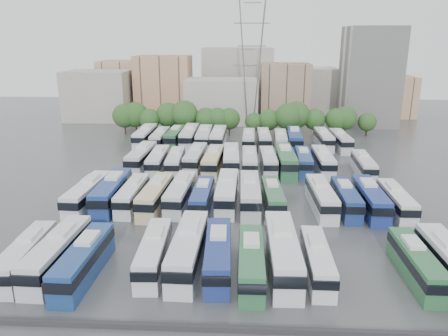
# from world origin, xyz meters

# --- Properties ---
(ground) EXTENTS (220.00, 220.00, 0.00)m
(ground) POSITION_xyz_m (0.00, 0.00, 0.00)
(ground) COLOR #424447
(ground) RESTS_ON ground
(parapet) EXTENTS (56.00, 0.50, 0.50)m
(parapet) POSITION_xyz_m (0.00, -33.00, 0.25)
(parapet) COLOR #2D2D30
(parapet) RESTS_ON ground
(tree_line) EXTENTS (64.64, 8.11, 8.51)m
(tree_line) POSITION_xyz_m (-2.08, 42.15, 4.48)
(tree_line) COLOR black
(tree_line) RESTS_ON ground
(city_buildings) EXTENTS (102.00, 35.00, 20.00)m
(city_buildings) POSITION_xyz_m (-7.46, 71.86, 7.87)
(city_buildings) COLOR #9E998E
(city_buildings) RESTS_ON ground
(apartment_tower) EXTENTS (14.00, 14.00, 26.00)m
(apartment_tower) POSITION_xyz_m (34.00, 58.00, 13.00)
(apartment_tower) COLOR silver
(apartment_tower) RESTS_ON ground
(electricity_pylon) EXTENTS (9.00, 6.91, 33.83)m
(electricity_pylon) POSITION_xyz_m (2.00, 50.00, 18.66)
(electricity_pylon) COLOR slate
(electricity_pylon) RESTS_ON ground
(bus_r0_s0) EXTENTS (3.01, 11.54, 3.59)m
(bus_r0_s0) POSITION_xyz_m (-21.40, -24.38, 1.76)
(bus_r0_s0) COLOR silver
(bus_r0_s0) RESTS_ON ground
(bus_r0_s1) EXTENTS (3.06, 12.65, 3.95)m
(bus_r0_s1) POSITION_xyz_m (-18.23, -23.94, 1.94)
(bus_r0_s1) COLOR silver
(bus_r0_s1) RESTS_ON ground
(bus_r0_s2) EXTENTS (2.86, 12.04, 3.76)m
(bus_r0_s2) POSITION_xyz_m (-15.02, -25.18, 1.85)
(bus_r0_s2) COLOR navy
(bus_r0_s2) RESTS_ON ground
(bus_r0_s4) EXTENTS (3.02, 11.56, 3.60)m
(bus_r0_s4) POSITION_xyz_m (-8.39, -22.96, 1.77)
(bus_r0_s4) COLOR silver
(bus_r0_s4) RESTS_ON ground
(bus_r0_s5) EXTENTS (3.16, 13.29, 4.15)m
(bus_r0_s5) POSITION_xyz_m (-4.85, -22.62, 2.04)
(bus_r0_s5) COLOR silver
(bus_r0_s5) RESTS_ON ground
(bus_r0_s6) EXTENTS (3.09, 12.13, 3.78)m
(bus_r0_s6) POSITION_xyz_m (-1.68, -23.20, 1.85)
(bus_r0_s6) COLOR navy
(bus_r0_s6) RESTS_ON ground
(bus_r0_s7) EXTENTS (2.58, 11.60, 3.64)m
(bus_r0_s7) POSITION_xyz_m (1.71, -24.42, 1.78)
(bus_r0_s7) COLOR #2D6B40
(bus_r0_s7) RESTS_ON ground
(bus_r0_s8) EXTENTS (3.24, 13.74, 4.29)m
(bus_r0_s8) POSITION_xyz_m (4.93, -22.79, 2.11)
(bus_r0_s8) COLOR silver
(bus_r0_s8) RESTS_ON ground
(bus_r0_s9) EXTENTS (2.49, 10.93, 3.42)m
(bus_r0_s9) POSITION_xyz_m (8.35, -23.59, 1.68)
(bus_r0_s9) COLOR silver
(bus_r0_s9) RESTS_ON ground
(bus_r0_s12) EXTENTS (2.47, 11.19, 3.51)m
(bus_r0_s12) POSITION_xyz_m (18.06, -23.80, 1.72)
(bus_r0_s12) COLOR #2C673C
(bus_r0_s12) RESTS_ON ground
(bus_r1_s0) EXTENTS (3.28, 12.65, 3.93)m
(bus_r1_s0) POSITION_xyz_m (-21.34, -6.39, 1.93)
(bus_r1_s0) COLOR white
(bus_r1_s0) RESTS_ON ground
(bus_r1_s1) EXTENTS (3.04, 13.13, 4.11)m
(bus_r1_s1) POSITION_xyz_m (-18.11, -5.59, 2.02)
(bus_r1_s1) COLOR navy
(bus_r1_s1) RESTS_ON ground
(bus_r1_s2) EXTENTS (2.63, 11.50, 3.60)m
(bus_r1_s2) POSITION_xyz_m (-15.04, -5.91, 1.77)
(bus_r1_s2) COLOR silver
(bus_r1_s2) RESTS_ON ground
(bus_r1_s3) EXTENTS (3.33, 12.49, 3.88)m
(bus_r1_s3) POSITION_xyz_m (-11.59, -6.45, 1.90)
(bus_r1_s3) COLOR beige
(bus_r1_s3) RESTS_ON ground
(bus_r1_s4) EXTENTS (3.29, 12.43, 3.86)m
(bus_r1_s4) POSITION_xyz_m (-8.23, -5.34, 1.90)
(bus_r1_s4) COLOR silver
(bus_r1_s4) RESTS_ON ground
(bus_r1_s5) EXTENTS (2.66, 11.27, 3.52)m
(bus_r1_s5) POSITION_xyz_m (-5.02, -6.27, 1.73)
(bus_r1_s5) COLOR navy
(bus_r1_s5) RESTS_ON ground
(bus_r1_s6) EXTENTS (2.95, 12.88, 4.03)m
(bus_r1_s6) POSITION_xyz_m (-1.63, -4.74, 1.98)
(bus_r1_s6) COLOR silver
(bus_r1_s6) RESTS_ON ground
(bus_r1_s7) EXTENTS (3.01, 12.80, 4.00)m
(bus_r1_s7) POSITION_xyz_m (1.65, -5.29, 1.96)
(bus_r1_s7) COLOR silver
(bus_r1_s7) RESTS_ON ground
(bus_r1_s8) EXTENTS (3.03, 11.35, 3.53)m
(bus_r1_s8) POSITION_xyz_m (4.86, -5.83, 1.73)
(bus_r1_s8) COLOR #2F6D43
(bus_r1_s8) RESTS_ON ground
(bus_r1_s10) EXTENTS (3.05, 12.23, 3.81)m
(bus_r1_s10) POSITION_xyz_m (11.59, -5.83, 1.87)
(bus_r1_s10) COLOR silver
(bus_r1_s10) RESTS_ON ground
(bus_r1_s11) EXTENTS (2.62, 11.53, 3.61)m
(bus_r1_s11) POSITION_xyz_m (14.99, -5.81, 1.77)
(bus_r1_s11) COLOR navy
(bus_r1_s11) RESTS_ON ground
(bus_r1_s12) EXTENTS (2.86, 12.51, 3.92)m
(bus_r1_s12) POSITION_xyz_m (18.18, -6.14, 1.92)
(bus_r1_s12) COLOR navy
(bus_r1_s12) RESTS_ON ground
(bus_r1_s13) EXTENTS (2.59, 11.51, 3.61)m
(bus_r1_s13) POSITION_xyz_m (21.57, -6.53, 1.77)
(bus_r1_s13) COLOR silver
(bus_r1_s13) RESTS_ON ground
(bus_r2_s1) EXTENTS (3.28, 13.18, 4.11)m
(bus_r2_s1) POSITION_xyz_m (-18.20, 13.04, 2.02)
(bus_r2_s1) COLOR silver
(bus_r2_s1) RESTS_ON ground
(bus_r2_s2) EXTENTS (2.97, 12.17, 3.80)m
(bus_r2_s2) POSITION_xyz_m (-14.87, 11.53, 1.86)
(bus_r2_s2) COLOR silver
(bus_r2_s2) RESTS_ON ground
(bus_r2_s3) EXTENTS (3.05, 11.73, 3.65)m
(bus_r2_s3) POSITION_xyz_m (-11.67, 11.37, 1.79)
(bus_r2_s3) COLOR silver
(bus_r2_s3) RESTS_ON ground
(bus_r2_s4) EXTENTS (3.35, 12.72, 3.96)m
(bus_r2_s4) POSITION_xyz_m (-8.23, 13.14, 1.94)
(bus_r2_s4) COLOR silver
(bus_r2_s4) RESTS_ON ground
(bus_r2_s5) EXTENTS (3.39, 12.93, 4.02)m
(bus_r2_s5) POSITION_xyz_m (-4.84, 11.38, 1.97)
(bus_r2_s5) COLOR beige
(bus_r2_s5) RESTS_ON ground
(bus_r2_s6) EXTENTS (3.27, 12.95, 4.03)m
(bus_r2_s6) POSITION_xyz_m (-1.68, 13.02, 1.98)
(bus_r2_s6) COLOR silver
(bus_r2_s6) RESTS_ON ground
(bus_r2_s7) EXTENTS (2.73, 12.05, 3.77)m
(bus_r2_s7) POSITION_xyz_m (1.66, 11.89, 1.85)
(bus_r2_s7) COLOR silver
(bus_r2_s7) RESTS_ON ground
(bus_r2_s8) EXTENTS (2.96, 11.84, 3.69)m
(bus_r2_s8) POSITION_xyz_m (5.03, 12.33, 1.81)
(bus_r2_s8) COLOR silver
(bus_r2_s8) RESTS_ON ground
(bus_r2_s9) EXTENTS (3.33, 13.71, 4.28)m
(bus_r2_s9) POSITION_xyz_m (8.10, 12.22, 2.10)
(bus_r2_s9) COLOR #2B653C
(bus_r2_s9) RESTS_ON ground
(bus_r2_s10) EXTENTS (2.95, 11.69, 3.64)m
(bus_r2_s10) POSITION_xyz_m (11.42, 13.03, 1.79)
(bus_r2_s10) COLOR navy
(bus_r2_s10) RESTS_ON ground
(bus_r2_s11) EXTENTS (2.74, 12.34, 3.87)m
(bus_r2_s11) POSITION_xyz_m (14.84, 12.73, 1.90)
(bus_r2_s11) COLOR silver
(bus_r2_s11) RESTS_ON ground
(bus_r2_s13) EXTENTS (3.06, 11.73, 3.65)m
(bus_r2_s13) POSITION_xyz_m (21.54, 10.80, 1.79)
(bus_r2_s13) COLOR silver
(bus_r2_s13) RESTS_ON ground
(bus_r3_s0) EXTENTS (3.00, 13.31, 4.17)m
(bus_r3_s0) POSITION_xyz_m (-21.56, 30.76, 2.05)
(bus_r3_s0) COLOR silver
(bus_r3_s0) RESTS_ON ground
(bus_r3_s1) EXTENTS (2.65, 12.08, 3.79)m
(bus_r3_s1) POSITION_xyz_m (-18.02, 29.57, 1.86)
(bus_r3_s1) COLOR silver
(bus_r3_s1) RESTS_ON ground
(bus_r3_s2) EXTENTS (3.17, 12.71, 3.96)m
(bus_r3_s2) POSITION_xyz_m (-14.87, 30.80, 1.94)
(bus_r3_s2) COLOR #2A643C
(bus_r3_s2) RESTS_ON ground
(bus_r3_s3) EXTENTS (3.00, 13.69, 4.29)m
(bus_r3_s3) POSITION_xyz_m (-11.64, 30.95, 2.11)
(bus_r3_s3) COLOR silver
(bus_r3_s3) RESTS_ON ground
(bus_r3_s4) EXTENTS (3.11, 13.53, 4.23)m
(bus_r3_s4) POSITION_xyz_m (-8.27, 29.80, 2.08)
(bus_r3_s4) COLOR silver
(bus_r3_s4) RESTS_ON ground
(bus_r3_s5) EXTENTS (3.13, 13.15, 4.11)m
(bus_r3_s5) POSITION_xyz_m (-5.16, 30.05, 2.02)
(bus_r3_s5) COLOR white
(bus_r3_s5) RESTS_ON ground
(bus_r3_s7) EXTENTS (2.80, 11.84, 3.70)m
(bus_r3_s7) POSITION_xyz_m (1.54, 29.44, 1.82)
(bus_r3_s7) COLOR silver
(bus_r3_s7) RESTS_ON ground
(bus_r3_s8) EXTENTS (2.80, 12.03, 3.76)m
(bus_r3_s8) POSITION_xyz_m (4.83, 30.04, 1.85)
(bus_r3_s8) COLOR silver
(bus_r3_s8) RESTS_ON ground
(bus_r3_s9) EXTENTS (2.98, 11.83, 3.69)m
(bus_r3_s9) POSITION_xyz_m (8.44, 29.13, 1.81)
(bus_r3_s9) COLOR silver
(bus_r3_s9) RESTS_ON ground
(bus_r3_s10) EXTENTS (3.56, 13.48, 4.19)m
(bus_r3_s10) POSITION_xyz_m (11.45, 29.47, 2.06)
(bus_r3_s10) COLOR navy
(bus_r3_s10) RESTS_ON ground
(bus_r3_s12) EXTENTS (2.90, 12.19, 3.81)m
(bus_r3_s12) POSITION_xyz_m (17.95, 30.97, 1.87)
(bus_r3_s12) COLOR silver
(bus_r3_s12) RESTS_ON ground
(bus_r3_s13) EXTENTS (3.12, 12.28, 3.82)m
(bus_r3_s13) POSITION_xyz_m (21.31, 29.53, 1.88)
(bus_r3_s13) COLOR silver
(bus_r3_s13) RESTS_ON ground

